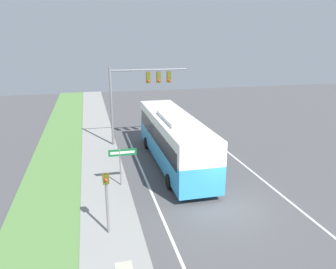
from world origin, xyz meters
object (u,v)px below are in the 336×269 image
Objects in this scene: signal_gantry at (138,88)px; pedestrian_signal at (107,194)px; street_sign at (122,159)px; bus at (174,137)px.

pedestrian_signal is (-3.44, -12.92, -2.67)m from signal_gantry.
street_sign is at bearing 76.67° from pedestrian_signal.
bus is at bearing 56.86° from pedestrian_signal.
bus reaches higher than street_sign.
bus is 4.87m from street_sign.
street_sign is (-2.27, -7.99, -2.94)m from signal_gantry.
pedestrian_signal is at bearing -103.33° from street_sign.
street_sign is (1.17, 4.92, -0.27)m from pedestrian_signal.
signal_gantry is 8.81m from street_sign.
signal_gantry is at bearing 107.89° from bus.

